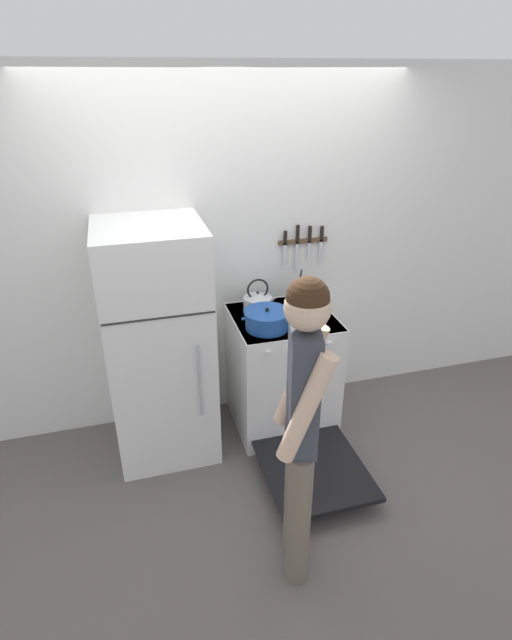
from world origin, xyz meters
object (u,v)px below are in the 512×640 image
refrigerator (159,345)px  tea_kettle (258,302)px  stove_range (283,374)px  utensil_jar (300,296)px  dutch_oven_pot (267,319)px  person (301,422)px

refrigerator → tea_kettle: bearing=10.9°
refrigerator → stove_range: bearing=-1.9°
stove_range → utensil_jar: bearing=45.1°
refrigerator → dutch_oven_pot: 0.75m
refrigerator → dutch_oven_pot: bearing=-9.8°
stove_range → person: person is taller
person → utensil_jar: bearing=-5.3°
dutch_oven_pot → tea_kettle: tea_kettle is taller
utensil_jar → person: size_ratio=0.17×
stove_range → dutch_oven_pot: bearing=-149.5°
refrigerator → tea_kettle: (0.74, 0.14, 0.16)m
dutch_oven_pot → utensil_jar: utensil_jar is taller
utensil_jar → stove_range: bearing=-134.9°
tea_kettle → stove_range: bearing=-49.0°
stove_range → tea_kettle: bearing=131.0°
tea_kettle → person: 1.38m
tea_kettle → refrigerator: bearing=-169.1°
utensil_jar → person: (-0.50, -1.38, -0.01)m
dutch_oven_pot → tea_kettle: size_ratio=1.36×
refrigerator → tea_kettle: refrigerator is taller
tea_kettle → person: bearing=-97.4°
refrigerator → tea_kettle: size_ratio=6.40×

